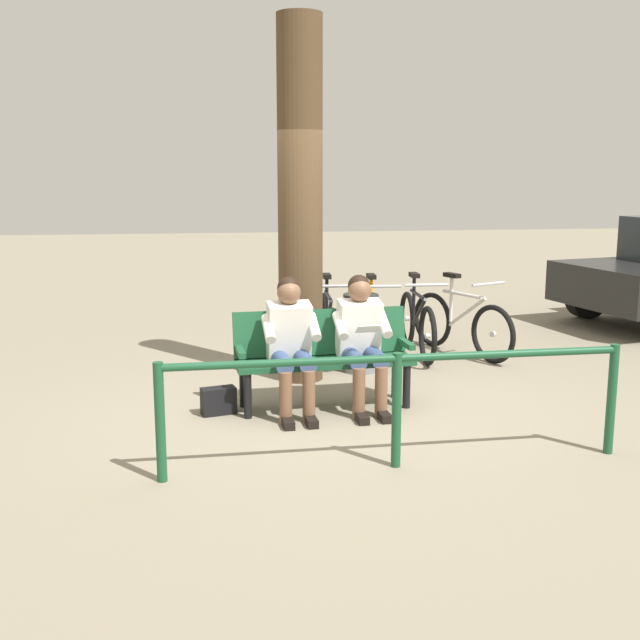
{
  "coord_description": "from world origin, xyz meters",
  "views": [
    {
      "loc": [
        1.06,
        6.65,
        2.13
      ],
      "look_at": [
        0.05,
        -0.38,
        0.75
      ],
      "focal_mm": 43.76,
      "sensor_mm": 36.0,
      "label": 1
    }
  ],
  "objects_px": {
    "bench": "(323,351)",
    "tree_trunk": "(300,204)",
    "bicycle_silver": "(373,326)",
    "person_reading": "(362,336)",
    "bicycle_red": "(417,324)",
    "bicycle_blue": "(328,326)",
    "litter_bin": "(360,333)",
    "handbag": "(219,401)",
    "bicycle_green": "(461,324)",
    "person_companion": "(291,339)"
  },
  "relations": [
    {
      "from": "litter_bin",
      "to": "bicycle_silver",
      "type": "xyz_separation_m",
      "value": [
        -0.27,
        -0.63,
        -0.06
      ]
    },
    {
      "from": "person_reading",
      "to": "bicycle_red",
      "type": "height_order",
      "value": "person_reading"
    },
    {
      "from": "bicycle_blue",
      "to": "tree_trunk",
      "type": "bearing_deg",
      "value": -21.26
    },
    {
      "from": "person_companion",
      "to": "bicycle_green",
      "type": "relative_size",
      "value": 0.77
    },
    {
      "from": "litter_bin",
      "to": "bicycle_blue",
      "type": "distance_m",
      "value": 0.76
    },
    {
      "from": "bench",
      "to": "tree_trunk",
      "type": "relative_size",
      "value": 0.45
    },
    {
      "from": "bicycle_green",
      "to": "bicycle_blue",
      "type": "distance_m",
      "value": 1.55
    },
    {
      "from": "bench",
      "to": "person_companion",
      "type": "xyz_separation_m",
      "value": [
        0.31,
        0.19,
        0.16
      ]
    },
    {
      "from": "bicycle_green",
      "to": "bicycle_blue",
      "type": "xyz_separation_m",
      "value": [
        1.55,
        -0.12,
        0.0
      ]
    },
    {
      "from": "bench",
      "to": "tree_trunk",
      "type": "bearing_deg",
      "value": -88.34
    },
    {
      "from": "person_reading",
      "to": "tree_trunk",
      "type": "bearing_deg",
      "value": -72.62
    },
    {
      "from": "bench",
      "to": "litter_bin",
      "type": "distance_m",
      "value": 1.28
    },
    {
      "from": "bicycle_red",
      "to": "bicycle_blue",
      "type": "xyz_separation_m",
      "value": [
        1.03,
        -0.06,
        0.0
      ]
    },
    {
      "from": "tree_trunk",
      "to": "bicycle_silver",
      "type": "relative_size",
      "value": 2.13
    },
    {
      "from": "bicycle_blue",
      "to": "litter_bin",
      "type": "bearing_deg",
      "value": 21.68
    },
    {
      "from": "litter_bin",
      "to": "bicycle_silver",
      "type": "height_order",
      "value": "bicycle_silver"
    },
    {
      "from": "litter_bin",
      "to": "person_companion",
      "type": "bearing_deg",
      "value": 56.32
    },
    {
      "from": "bench",
      "to": "bicycle_silver",
      "type": "distance_m",
      "value": 1.96
    },
    {
      "from": "person_reading",
      "to": "bicycle_red",
      "type": "xyz_separation_m",
      "value": [
        -1.04,
        -1.94,
        -0.31
      ]
    },
    {
      "from": "person_companion",
      "to": "bicycle_green",
      "type": "distance_m",
      "value": 2.93
    },
    {
      "from": "bench",
      "to": "person_companion",
      "type": "relative_size",
      "value": 1.36
    },
    {
      "from": "handbag",
      "to": "person_reading",
      "type": "bearing_deg",
      "value": -179.9
    },
    {
      "from": "person_reading",
      "to": "bicycle_silver",
      "type": "distance_m",
      "value": 2.0
    },
    {
      "from": "litter_bin",
      "to": "handbag",
      "type": "bearing_deg",
      "value": 40.08
    },
    {
      "from": "tree_trunk",
      "to": "bench",
      "type": "bearing_deg",
      "value": 95.51
    },
    {
      "from": "litter_bin",
      "to": "bicycle_blue",
      "type": "relative_size",
      "value": 0.5
    },
    {
      "from": "person_reading",
      "to": "bicycle_green",
      "type": "distance_m",
      "value": 2.46
    },
    {
      "from": "person_companion",
      "to": "bicycle_green",
      "type": "height_order",
      "value": "person_companion"
    },
    {
      "from": "bench",
      "to": "tree_trunk",
      "type": "xyz_separation_m",
      "value": [
        0.09,
        -0.94,
        1.29
      ]
    },
    {
      "from": "person_reading",
      "to": "bicycle_green",
      "type": "xyz_separation_m",
      "value": [
        -1.55,
        -1.88,
        -0.31
      ]
    },
    {
      "from": "tree_trunk",
      "to": "bicycle_blue",
      "type": "bearing_deg",
      "value": -114.79
    },
    {
      "from": "litter_bin",
      "to": "bicycle_red",
      "type": "height_order",
      "value": "bicycle_red"
    },
    {
      "from": "bench",
      "to": "litter_bin",
      "type": "xyz_separation_m",
      "value": [
        -0.57,
        -1.14,
        -0.09
      ]
    },
    {
      "from": "handbag",
      "to": "person_companion",
      "type": "bearing_deg",
      "value": 176.42
    },
    {
      "from": "bicycle_green",
      "to": "person_companion",
      "type": "bearing_deg",
      "value": -73.37
    },
    {
      "from": "tree_trunk",
      "to": "bicycle_red",
      "type": "height_order",
      "value": "tree_trunk"
    },
    {
      "from": "bicycle_red",
      "to": "litter_bin",
      "type": "bearing_deg",
      "value": -48.58
    },
    {
      "from": "person_companion",
      "to": "handbag",
      "type": "xyz_separation_m",
      "value": [
        0.64,
        -0.04,
        -0.54
      ]
    },
    {
      "from": "bicycle_green",
      "to": "bicycle_red",
      "type": "relative_size",
      "value": 0.92
    },
    {
      "from": "litter_bin",
      "to": "bicycle_red",
      "type": "distance_m",
      "value": 1.03
    },
    {
      "from": "person_companion",
      "to": "bicycle_blue",
      "type": "relative_size",
      "value": 0.71
    },
    {
      "from": "person_reading",
      "to": "tree_trunk",
      "type": "relative_size",
      "value": 0.34
    },
    {
      "from": "person_reading",
      "to": "bicycle_blue",
      "type": "bearing_deg",
      "value": -94.02
    },
    {
      "from": "bench",
      "to": "bicycle_green",
      "type": "height_order",
      "value": "bicycle_green"
    },
    {
      "from": "litter_bin",
      "to": "bicycle_green",
      "type": "bearing_deg",
      "value": -155.38
    },
    {
      "from": "tree_trunk",
      "to": "bicycle_red",
      "type": "xyz_separation_m",
      "value": [
        -1.46,
        -0.86,
        -1.43
      ]
    },
    {
      "from": "person_reading",
      "to": "person_companion",
      "type": "xyz_separation_m",
      "value": [
        0.64,
        0.04,
        -0.0
      ]
    },
    {
      "from": "person_reading",
      "to": "bicycle_red",
      "type": "relative_size",
      "value": 0.71
    },
    {
      "from": "bicycle_silver",
      "to": "bicycle_blue",
      "type": "height_order",
      "value": "same"
    },
    {
      "from": "handbag",
      "to": "tree_trunk",
      "type": "bearing_deg",
      "value": -128.52
    }
  ]
}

